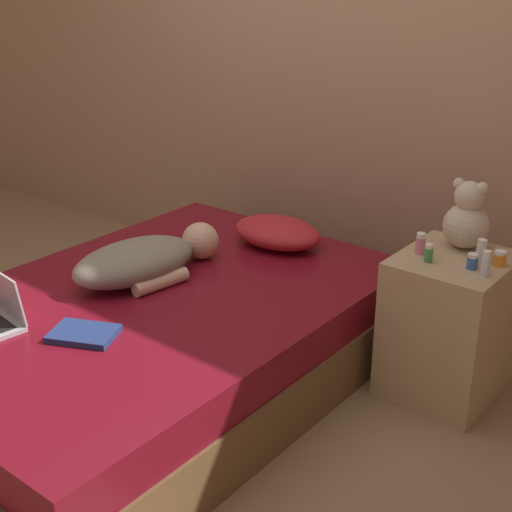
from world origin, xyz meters
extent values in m
plane|color=#937551|center=(0.00, 0.00, 0.00)|extent=(12.00, 12.00, 0.00)
cube|color=tan|center=(0.00, 1.30, 1.30)|extent=(8.00, 0.06, 2.60)
cube|color=brown|center=(0.00, 0.00, 0.13)|extent=(1.41, 2.04, 0.25)
cube|color=maroon|center=(0.00, 0.00, 0.34)|extent=(1.38, 2.00, 0.17)
cube|color=tan|center=(0.97, 0.73, 0.30)|extent=(0.42, 0.48, 0.60)
ellipsoid|color=red|center=(0.06, 0.76, 0.48)|extent=(0.45, 0.32, 0.13)
ellipsoid|color=gray|center=(-0.17, 0.06, 0.50)|extent=(0.41, 0.61, 0.17)
sphere|color=#DBAD8E|center=(-0.11, 0.42, 0.50)|extent=(0.17, 0.17, 0.17)
cylinder|color=#DBAD8E|center=(-0.02, 0.07, 0.45)|extent=(0.10, 0.26, 0.06)
cube|color=silver|center=(-0.28, -0.49, 0.53)|extent=(0.29, 0.07, 0.19)
cube|color=black|center=(-0.28, -0.49, 0.53)|extent=(0.26, 0.06, 0.17)
sphere|color=beige|center=(0.95, 0.85, 0.69)|extent=(0.19, 0.19, 0.19)
sphere|color=beige|center=(0.95, 0.85, 0.82)|extent=(0.12, 0.12, 0.12)
sphere|color=beige|center=(0.90, 0.85, 0.86)|extent=(0.05, 0.05, 0.05)
sphere|color=beige|center=(1.00, 0.85, 0.86)|extent=(0.05, 0.05, 0.05)
cylinder|color=white|center=(1.06, 0.74, 0.64)|extent=(0.04, 0.04, 0.07)
cylinder|color=white|center=(1.06, 0.74, 0.69)|extent=(0.04, 0.04, 0.02)
cylinder|color=#3866B2|center=(1.06, 0.67, 0.62)|extent=(0.04, 0.04, 0.05)
cylinder|color=white|center=(1.06, 0.67, 0.65)|extent=(0.04, 0.04, 0.01)
cylinder|color=orange|center=(1.13, 0.76, 0.62)|extent=(0.05, 0.05, 0.05)
cylinder|color=white|center=(1.13, 0.76, 0.65)|extent=(0.05, 0.05, 0.01)
cylinder|color=silver|center=(1.13, 0.63, 0.64)|extent=(0.03, 0.03, 0.08)
cylinder|color=white|center=(1.13, 0.63, 0.69)|extent=(0.03, 0.03, 0.02)
cylinder|color=pink|center=(0.84, 0.68, 0.63)|extent=(0.04, 0.04, 0.07)
cylinder|color=white|center=(0.84, 0.68, 0.68)|extent=(0.04, 0.04, 0.02)
cylinder|color=#3D8E4C|center=(0.90, 0.62, 0.63)|extent=(0.03, 0.03, 0.06)
cylinder|color=white|center=(0.90, 0.62, 0.67)|extent=(0.03, 0.03, 0.02)
cube|color=navy|center=(0.06, -0.40, 0.43)|extent=(0.28, 0.25, 0.02)
camera|label=1|loc=(1.97, -1.79, 1.69)|focal=50.00mm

